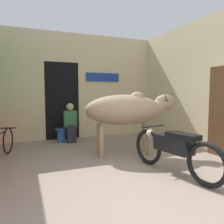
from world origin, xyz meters
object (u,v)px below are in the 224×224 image
at_px(cow, 128,110).
at_px(motorcycle_near, 173,148).
at_px(shopkeeper_seated, 70,121).
at_px(plastic_stool, 61,135).

distance_m(cow, motorcycle_near, 1.57).
xyz_separation_m(cow, shopkeeper_seated, (-0.99, 1.84, -0.45)).
relative_size(cow, plastic_stool, 5.62).
bearing_deg(cow, plastic_stool, 123.00).
bearing_deg(motorcycle_near, shopkeeper_seated, 109.90).
bearing_deg(shopkeeper_seated, plastic_stool, 161.12).
xyz_separation_m(motorcycle_near, plastic_stool, (-1.45, 3.37, -0.25)).
height_order(cow, plastic_stool, cow).
height_order(cow, shopkeeper_seated, cow).
height_order(cow, motorcycle_near, cow).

